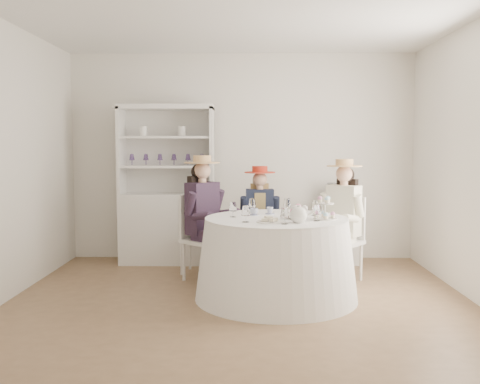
{
  "coord_description": "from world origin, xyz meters",
  "views": [
    {
      "loc": [
        0.08,
        -5.08,
        1.5
      ],
      "look_at": [
        0.0,
        0.1,
        1.05
      ],
      "focal_mm": 40.0,
      "sensor_mm": 36.0,
      "label": 1
    }
  ],
  "objects": [
    {
      "name": "wall_right",
      "position": [
        2.25,
        0.0,
        1.35
      ],
      "size": [
        0.0,
        4.5,
        4.5
      ],
      "primitive_type": "plane",
      "rotation": [
        1.57,
        0.0,
        -1.57
      ],
      "color": "white",
      "rests_on": "ground"
    },
    {
      "name": "tea_table",
      "position": [
        0.35,
        0.09,
        0.4
      ],
      "size": [
        1.59,
        1.59,
        0.8
      ],
      "rotation": [
        0.0,
        0.0,
        -0.43
      ],
      "color": "white",
      "rests_on": "ground"
    },
    {
      "name": "wall_back",
      "position": [
        0.0,
        2.0,
        1.35
      ],
      "size": [
        4.5,
        0.0,
        4.5
      ],
      "primitive_type": "plane",
      "rotation": [
        1.57,
        0.0,
        0.0
      ],
      "color": "white",
      "rests_on": "ground"
    },
    {
      "name": "side_table",
      "position": [
        1.23,
        1.74,
        0.38
      ],
      "size": [
        0.5,
        0.5,
        0.76
      ],
      "primitive_type": "cube",
      "rotation": [
        0.0,
        0.0,
        0.03
      ],
      "color": "silver",
      "rests_on": "ground"
    },
    {
      "name": "teacup_c",
      "position": [
        0.59,
        0.19,
        0.83
      ],
      "size": [
        0.08,
        0.08,
        0.06
      ],
      "primitive_type": "imported",
      "rotation": [
        0.0,
        0.0,
        0.09
      ],
      "color": "white",
      "rests_on": "tea_table"
    },
    {
      "name": "spare_chair",
      "position": [
        -0.53,
        1.07,
        0.47
      ],
      "size": [
        0.44,
        0.44,
        0.88
      ],
      "rotation": [
        0.0,
        0.0,
        2.92
      ],
      "color": "silver",
      "rests_on": "ground"
    },
    {
      "name": "cupcake_stand",
      "position": [
        0.81,
        -0.02,
        0.88
      ],
      "size": [
        0.23,
        0.23,
        0.21
      ],
      "rotation": [
        0.0,
        0.0,
        -0.16
      ],
      "color": "white",
      "rests_on": "tea_table"
    },
    {
      "name": "guest_left",
      "position": [
        -0.41,
        0.77,
        0.79
      ],
      "size": [
        0.59,
        0.59,
        1.39
      ],
      "rotation": [
        0.0,
        0.0,
        0.83
      ],
      "color": "silver",
      "rests_on": "ground"
    },
    {
      "name": "sandwich_plate",
      "position": [
        0.27,
        -0.23,
        0.81
      ],
      "size": [
        0.24,
        0.24,
        0.05
      ],
      "rotation": [
        0.0,
        0.0,
        0.3
      ],
      "color": "white",
      "rests_on": "tea_table"
    },
    {
      "name": "wall_front",
      "position": [
        0.0,
        -2.0,
        1.35
      ],
      "size": [
        4.5,
        0.0,
        4.5
      ],
      "primitive_type": "plane",
      "rotation": [
        -1.57,
        0.0,
        0.0
      ],
      "color": "white",
      "rests_on": "ground"
    },
    {
      "name": "hutch",
      "position": [
        -0.95,
        1.7,
        0.71
      ],
      "size": [
        1.26,
        0.64,
        2.01
      ],
      "rotation": [
        0.0,
        0.0,
        0.17
      ],
      "color": "silver",
      "rests_on": "ground"
    },
    {
      "name": "table_teapot",
      "position": [
        0.54,
        -0.25,
        0.87
      ],
      "size": [
        0.22,
        0.16,
        0.17
      ],
      "rotation": [
        0.0,
        0.0,
        0.1
      ],
      "color": "white",
      "rests_on": "tea_table"
    },
    {
      "name": "teacup_a",
      "position": [
        0.14,
        0.25,
        0.83
      ],
      "size": [
        0.11,
        0.11,
        0.06
      ],
      "primitive_type": "imported",
      "rotation": [
        0.0,
        0.0,
        0.35
      ],
      "color": "white",
      "rests_on": "tea_table"
    },
    {
      "name": "hatbox",
      "position": [
        1.23,
        1.74,
        0.89
      ],
      "size": [
        0.32,
        0.32,
        0.27
      ],
      "primitive_type": "cylinder",
      "rotation": [
        0.0,
        0.0,
        -0.21
      ],
      "color": "black",
      "rests_on": "side_table"
    },
    {
      "name": "guest_right",
      "position": [
        1.12,
        0.77,
        0.76
      ],
      "size": [
        0.56,
        0.58,
        1.35
      ],
      "rotation": [
        0.0,
        0.0,
        -0.68
      ],
      "color": "silver",
      "rests_on": "ground"
    },
    {
      "name": "wall_left",
      "position": [
        -2.25,
        0.0,
        1.35
      ],
      "size": [
        0.0,
        4.5,
        4.5
      ],
      "primitive_type": "plane",
      "rotation": [
        1.57,
        0.0,
        1.57
      ],
      "color": "white",
      "rests_on": "ground"
    },
    {
      "name": "flower_bowl",
      "position": [
        0.52,
        -0.0,
        0.82
      ],
      "size": [
        0.25,
        0.25,
        0.05
      ],
      "primitive_type": "imported",
      "rotation": [
        0.0,
        0.0,
        0.42
      ],
      "color": "white",
      "rests_on": "tea_table"
    },
    {
      "name": "stemware_set",
      "position": [
        0.35,
        0.09,
        0.87
      ],
      "size": [
        0.9,
        0.91,
        0.15
      ],
      "color": "white",
      "rests_on": "tea_table"
    },
    {
      "name": "flower_arrangement",
      "position": [
        0.57,
        0.01,
        0.88
      ],
      "size": [
        0.17,
        0.17,
        0.06
      ],
      "rotation": [
        0.0,
        0.0,
        0.13
      ],
      "color": "pink",
      "rests_on": "tea_table"
    },
    {
      "name": "ceiling",
      "position": [
        0.0,
        0.0,
        2.7
      ],
      "size": [
        4.5,
        4.5,
        0.0
      ],
      "primitive_type": "plane",
      "rotation": [
        3.14,
        0.0,
        0.0
      ],
      "color": "white",
      "rests_on": "wall_back"
    },
    {
      "name": "guest_mid",
      "position": [
        0.22,
        1.11,
        0.71
      ],
      "size": [
        0.45,
        0.48,
        1.26
      ],
      "rotation": [
        0.0,
        0.0,
        0.02
      ],
      "color": "silver",
      "rests_on": "ground"
    },
    {
      "name": "teacup_b",
      "position": [
        0.3,
        0.35,
        0.83
      ],
      "size": [
        0.08,
        0.08,
        0.06
      ],
      "primitive_type": "imported",
      "rotation": [
        0.0,
        0.0,
        0.26
      ],
      "color": "white",
      "rests_on": "tea_table"
    },
    {
      "name": "ground",
      "position": [
        0.0,
        0.0,
        0.0
      ],
      "size": [
        4.5,
        4.5,
        0.0
      ],
      "primitive_type": "plane",
      "color": "brown",
      "rests_on": "ground"
    }
  ]
}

